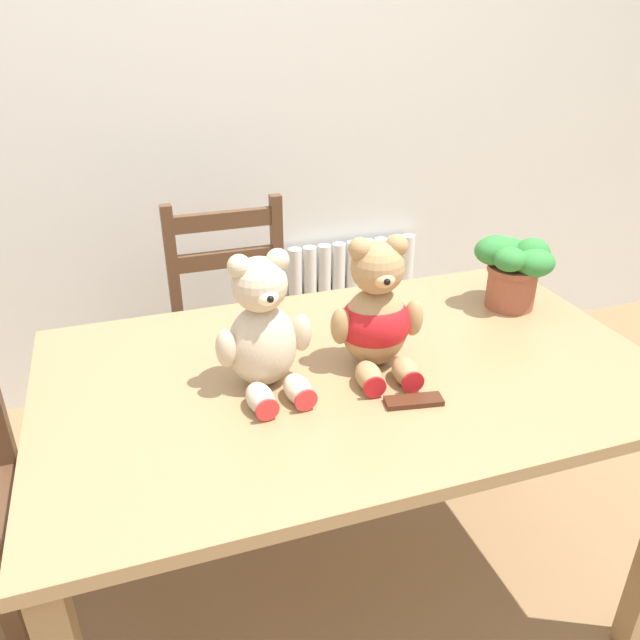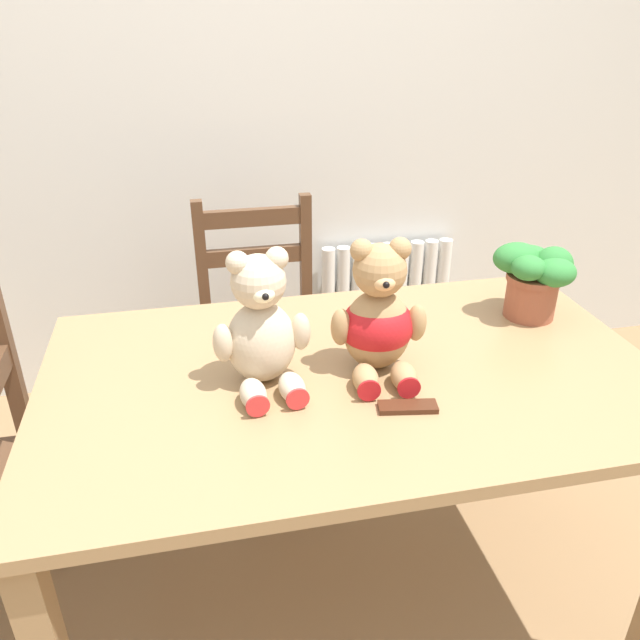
% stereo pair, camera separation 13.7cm
% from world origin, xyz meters
% --- Properties ---
extents(wall_back, '(8.00, 0.04, 2.60)m').
position_xyz_m(wall_back, '(0.00, 1.75, 1.30)').
color(wall_back, silver).
rests_on(wall_back, ground_plane).
extents(radiator, '(0.60, 0.10, 0.58)m').
position_xyz_m(radiator, '(0.50, 1.68, 0.26)').
color(radiator, white).
rests_on(radiator, ground_plane).
extents(dining_table, '(1.41, 0.85, 0.76)m').
position_xyz_m(dining_table, '(0.00, 0.43, 0.66)').
color(dining_table, '#9E7A51').
rests_on(dining_table, ground_plane).
extents(wooden_chair_behind, '(0.42, 0.43, 0.92)m').
position_xyz_m(wooden_chair_behind, '(-0.12, 1.21, 0.45)').
color(wooden_chair_behind, brown).
rests_on(wooden_chair_behind, ground_plane).
extents(teddy_bear_left, '(0.22, 0.22, 0.31)m').
position_xyz_m(teddy_bear_left, '(-0.21, 0.42, 0.90)').
color(teddy_bear_left, beige).
rests_on(teddy_bear_left, dining_table).
extents(teddy_bear_right, '(0.22, 0.23, 0.31)m').
position_xyz_m(teddy_bear_right, '(0.06, 0.43, 0.89)').
color(teddy_bear_right, tan).
rests_on(teddy_bear_right, dining_table).
extents(potted_plant, '(0.20, 0.19, 0.20)m').
position_xyz_m(potted_plant, '(0.54, 0.60, 0.88)').
color(potted_plant, '#9E5138').
rests_on(potted_plant, dining_table).
extents(chocolate_bar, '(0.13, 0.06, 0.01)m').
position_xyz_m(chocolate_bar, '(0.07, 0.25, 0.77)').
color(chocolate_bar, '#472314').
rests_on(chocolate_bar, dining_table).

